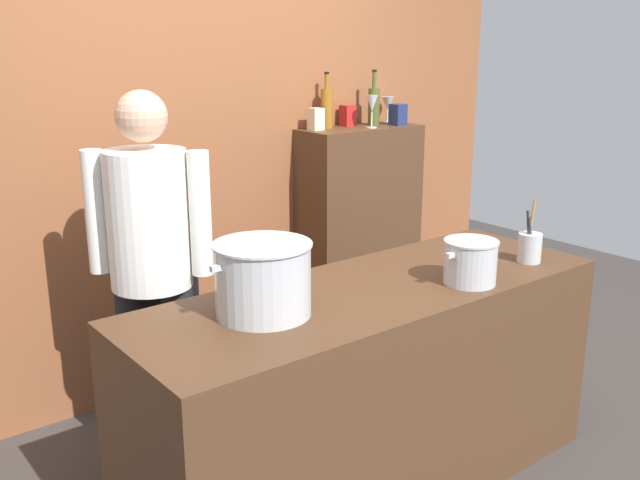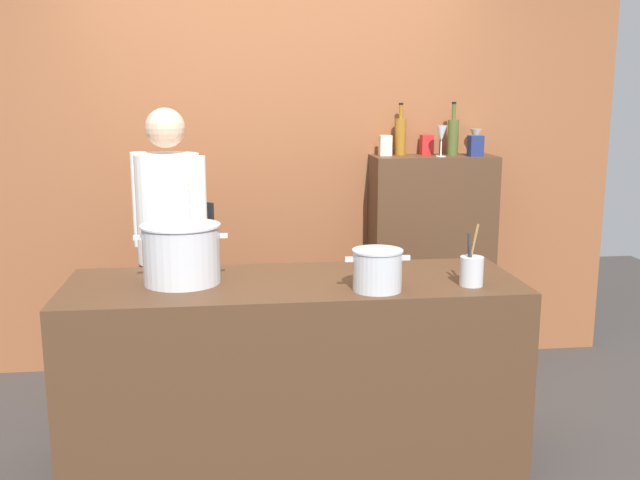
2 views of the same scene
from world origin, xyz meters
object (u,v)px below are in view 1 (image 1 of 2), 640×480
Objects in this scene: spice_tin_navy at (398,115)px; spice_tin_red at (348,116)px; stockpot_small at (470,262)px; wine_glass_short at (372,105)px; wine_glass_wide at (388,104)px; wine_bottle_olive at (374,105)px; chef at (151,257)px; utensil_crock at (530,247)px; wine_bottle_amber at (327,107)px; spice_tin_cream at (316,119)px; stockpot_large at (263,279)px.

spice_tin_navy is 0.31m from spice_tin_red.
wine_glass_short reaches higher than stockpot_small.
stockpot_small is at bearing -122.04° from wine_glass_wide.
wine_bottle_olive is 0.17m from wine_glass_wide.
spice_tin_red is (1.56, 0.56, 0.45)m from chef.
utensil_crock is 1.52m from wine_bottle_olive.
wine_glass_short is (0.22, -0.15, 0.01)m from wine_bottle_amber.
wine_bottle_amber reaches higher than wine_glass_short.
wine_glass_wide is at bearing 57.96° from stockpot_small.
stockpot_small is 2.32× the size of spice_tin_red.
spice_tin_cream is (-0.09, 1.41, 0.45)m from utensil_crock.
stockpot_large is 1.29m from utensil_crock.
chef reaches higher than spice_tin_cream.
stockpot_small is 0.87× the size of wine_bottle_olive.
chef is 10.47× the size of wine_glass_wide.
wine_glass_short is at bearing 36.06° from stockpot_large.
wine_bottle_olive reaches higher than spice_tin_navy.
wine_bottle_amber is 1.70× the size of wine_glass_short.
stockpot_small is at bearing -106.53° from wine_bottle_amber.
stockpot_large is 1.46× the size of stockpot_small.
wine_glass_short reaches higher than spice_tin_navy.
utensil_crock is 1.54m from spice_tin_red.
utensil_crock is 1.60m from wine_glass_wide.
chef is at bearing -158.10° from spice_tin_cream.
spice_tin_cream is at bearing -115.81° from chef.
stockpot_small is 2.26× the size of spice_tin_navy.
stockpot_large is 1.73m from spice_tin_cream.
spice_tin_cream is (-0.42, 0.02, -0.06)m from wine_bottle_olive.
chef is 2.01m from wine_glass_wide.
stockpot_large is at bearing 140.86° from chef.
spice_tin_cream is at bearing 93.77° from utensil_crock.
wine_glass_short is (0.23, 1.30, 0.52)m from utensil_crock.
wine_bottle_olive is 0.14m from wine_glass_short.
stockpot_large is 2.07m from spice_tin_navy.
spice_tin_cream is at bearing 76.92° from stockpot_small.
wine_bottle_amber reaches higher than stockpot_large.
spice_tin_cream is (1.28, 0.52, 0.45)m from chef.
stockpot_large is (0.10, -0.69, 0.07)m from chef.
wine_glass_wide reaches higher than spice_tin_navy.
wine_bottle_olive reaches higher than spice_tin_red.
spice_tin_navy is (1.82, 0.40, 0.45)m from chef.
wine_glass_wide is at bearing 71.62° from spice_tin_navy.
utensil_crock is at bearing -86.23° from spice_tin_cream.
utensil_crock is 0.84× the size of wine_bottle_olive.
spice_tin_navy and spice_tin_cream have the same top height.
wine_bottle_amber is 2.02× the size of wine_glass_wide.
wine_bottle_amber is 0.32m from wine_bottle_olive.
spice_tin_navy is 0.55m from spice_tin_cream.
wine_bottle_amber reaches higher than spice_tin_cream.
utensil_crock is (0.43, 0.03, -0.02)m from stockpot_small.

